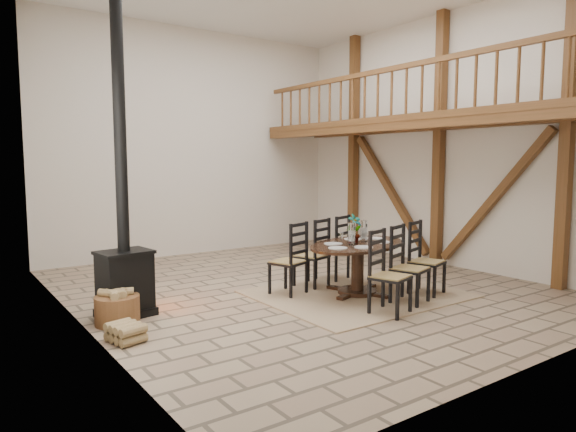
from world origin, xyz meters
TOP-DOWN VIEW (x-y plane):
  - ground at (0.00, 0.00)m, footprint 8.00×8.00m
  - room_shell at (1.19, 0.00)m, footprint 7.02×8.02m
  - rug at (0.41, -0.87)m, footprint 3.00×2.50m
  - dining_table at (0.41, -0.86)m, footprint 2.37×2.63m
  - wood_stove at (-2.91, 0.11)m, footprint 0.76×0.62m
  - log_basket at (-3.11, -0.18)m, footprint 0.56×0.56m
  - log_stack at (-3.24, -0.90)m, footprint 0.41×0.50m

SIDE VIEW (x-z plane):
  - ground at x=0.00m, z-range 0.00..0.00m
  - rug at x=0.41m, z-range 0.00..0.02m
  - log_stack at x=-3.24m, z-range 0.00..0.22m
  - log_basket at x=-3.11m, z-range -0.03..0.43m
  - dining_table at x=0.41m, z-range -0.21..1.06m
  - wood_stove at x=-2.91m, z-range -1.38..3.62m
  - room_shell at x=1.19m, z-range 0.51..5.52m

